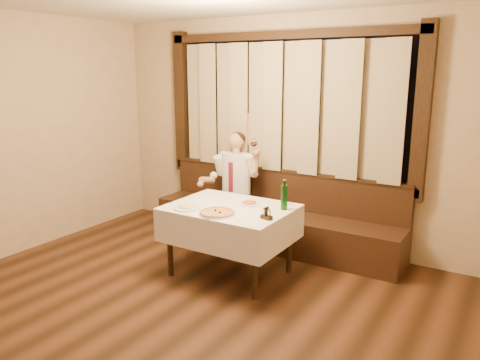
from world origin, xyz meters
The scene contains 10 objects.
room centered at (0.00, 0.97, 1.50)m, with size 5.01×6.01×2.81m.
banquette centered at (0.00, 2.72, 0.31)m, with size 3.20×0.61×0.94m.
dining_table centered at (0.00, 1.70, 0.65)m, with size 1.27×0.97×0.76m.
pizza centered at (0.04, 1.40, 0.77)m, with size 0.37×0.37×0.04m.
pasta_red centered at (0.14, 1.88, 0.79)m, with size 0.24×0.24×0.08m.
pasta_cream centered at (-0.33, 1.40, 0.79)m, with size 0.28×0.28×0.10m.
green_bottle centered at (0.53, 1.90, 0.89)m, with size 0.07×0.07×0.31m.
table_wine_glass centered at (0.44, 2.08, 0.90)m, with size 0.07×0.07×0.19m.
cruet_caddy centered at (0.53, 1.52, 0.80)m, with size 0.12×0.08×0.12m.
seated_man centered at (-0.55, 2.63, 0.81)m, with size 0.75×0.56×1.38m.
Camera 1 is at (2.56, -2.24, 2.15)m, focal length 35.00 mm.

